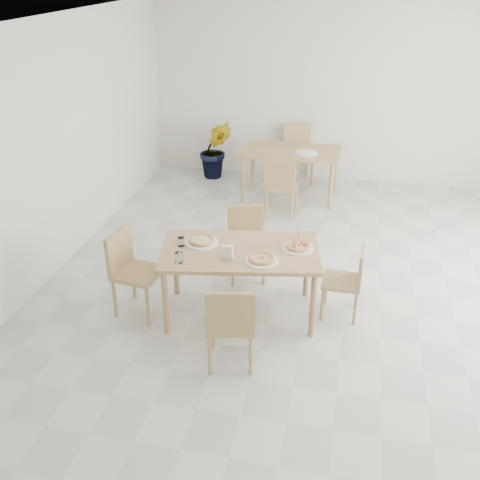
% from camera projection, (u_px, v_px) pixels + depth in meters
% --- Properties ---
extents(main_table, '(1.69, 1.15, 0.75)m').
position_uv_depth(main_table, '(240.00, 257.00, 5.58)').
color(main_table, tan).
rests_on(main_table, ground).
extents(chair_south, '(0.49, 0.49, 0.86)m').
position_uv_depth(chair_south, '(231.00, 322.00, 4.89)').
color(chair_south, '#A88854').
rests_on(chair_south, ground).
extents(chair_north, '(0.51, 0.51, 0.83)m').
position_uv_depth(chair_north, '(246.00, 237.00, 6.40)').
color(chair_north, '#A88854').
rests_on(chair_north, ground).
extents(chair_west, '(0.51, 0.51, 0.90)m').
position_uv_depth(chair_west, '(131.00, 266.00, 5.71)').
color(chair_west, '#A88854').
rests_on(chair_west, ground).
extents(chair_east, '(0.40, 0.40, 0.78)m').
position_uv_depth(chair_east, '(349.00, 277.00, 5.66)').
color(chair_east, '#A88854').
rests_on(chair_east, ground).
extents(plate_margherita, '(0.32, 0.32, 0.02)m').
position_uv_depth(plate_margherita, '(262.00, 261.00, 5.33)').
color(plate_margherita, white).
rests_on(plate_margherita, main_table).
extents(plate_mushroom, '(0.34, 0.34, 0.02)m').
position_uv_depth(plate_mushroom, '(201.00, 242.00, 5.67)').
color(plate_mushroom, white).
rests_on(plate_mushroom, main_table).
extents(plate_pepperoni, '(0.31, 0.31, 0.02)m').
position_uv_depth(plate_pepperoni, '(298.00, 248.00, 5.55)').
color(plate_pepperoni, white).
rests_on(plate_pepperoni, main_table).
extents(pizza_margherita, '(0.32, 0.32, 0.03)m').
position_uv_depth(pizza_margherita, '(262.00, 259.00, 5.32)').
color(pizza_margherita, '#EAB66E').
rests_on(pizza_margherita, plate_margherita).
extents(pizza_mushroom, '(0.33, 0.33, 0.03)m').
position_uv_depth(pizza_mushroom, '(201.00, 240.00, 5.66)').
color(pizza_mushroom, '#EAB66E').
rests_on(pizza_mushroom, plate_mushroom).
extents(pizza_pepperoni, '(0.30, 0.30, 0.03)m').
position_uv_depth(pizza_pepperoni, '(298.00, 246.00, 5.54)').
color(pizza_pepperoni, '#EAB66E').
rests_on(pizza_pepperoni, plate_pepperoni).
extents(tumbler_a, '(0.08, 0.08, 0.10)m').
position_uv_depth(tumbler_a, '(179.00, 258.00, 5.30)').
color(tumbler_a, white).
rests_on(tumbler_a, main_table).
extents(tumbler_b, '(0.07, 0.07, 0.09)m').
position_uv_depth(tumbler_b, '(181.00, 242.00, 5.60)').
color(tumbler_b, white).
rests_on(tumbler_b, main_table).
extents(napkin_holder, '(0.12, 0.06, 0.13)m').
position_uv_depth(napkin_holder, '(227.00, 252.00, 5.36)').
color(napkin_holder, silver).
rests_on(napkin_holder, main_table).
extents(fork_a, '(0.04, 0.19, 0.01)m').
position_uv_depth(fork_a, '(177.00, 263.00, 5.29)').
color(fork_a, silver).
rests_on(fork_a, main_table).
extents(fork_b, '(0.06, 0.18, 0.01)m').
position_uv_depth(fork_b, '(299.00, 236.00, 5.80)').
color(fork_b, silver).
rests_on(fork_b, main_table).
extents(second_table, '(1.47, 0.87, 0.75)m').
position_uv_depth(second_table, '(291.00, 155.00, 8.43)').
color(second_table, '#A88854').
rests_on(second_table, ground).
extents(chair_back_s, '(0.45, 0.45, 0.87)m').
position_uv_depth(chair_back_s, '(281.00, 184.00, 7.83)').
color(chair_back_s, '#A88854').
rests_on(chair_back_s, ground).
extents(chair_back_n, '(0.57, 0.57, 0.92)m').
position_uv_depth(chair_back_n, '(298.00, 149.00, 9.12)').
color(chair_back_n, '#A88854').
rests_on(chair_back_n, ground).
extents(plate_empty, '(0.32, 0.32, 0.02)m').
position_uv_depth(plate_empty, '(306.00, 153.00, 8.23)').
color(plate_empty, white).
rests_on(plate_empty, second_table).
extents(potted_plant, '(0.63, 0.56, 0.96)m').
position_uv_depth(potted_plant, '(216.00, 150.00, 9.27)').
color(potted_plant, '#24621D').
rests_on(potted_plant, ground).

